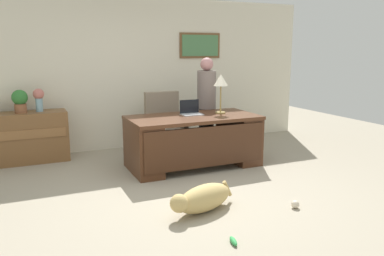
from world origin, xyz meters
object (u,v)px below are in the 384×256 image
Objects in this scene: person_standing at (206,105)px; desk_lamp at (221,83)px; potted_plant at (20,100)px; armchair at (165,127)px; dog_toy_bone at (233,241)px; laptop at (191,111)px; dog_lying at (202,198)px; vase_with_flowers at (39,98)px; dog_toy_ball at (295,204)px; desk at (194,139)px; credenza at (19,138)px.

person_standing reaches higher than desk_lamp.
person_standing is 4.58× the size of potted_plant.
person_standing reaches higher than armchair.
laptop is at bearing 74.77° from dog_toy_bone.
vase_with_flowers reaches higher than dog_lying.
potted_plant is (-2.89, 1.23, -0.27)m from desk_lamp.
armchair is at bearing -10.61° from potted_plant.
dog_toy_ball is 0.53× the size of dog_toy_bone.
desk is 1.20× the size of person_standing.
armchair is at bearing 159.02° from person_standing.
desk is at bearing -28.14° from credenza.
dog_lying is 3.51m from potted_plant.
armchair is 2.09m from vase_with_flowers.
armchair is 0.65× the size of person_standing.
dog_toy_ball is at bearing -48.99° from credenza.
armchair reaches higher than laptop.
laptop is at bearing -77.06° from armchair.
dog_lying reaches higher than dog_toy_bone.
laptop is 0.64m from desk_lamp.
potted_plant is (-2.25, 0.42, 0.53)m from armchair.
dog_toy_bone is at bearing -105.23° from laptop.
desk_lamp is (1.12, 1.69, 1.12)m from dog_lying.
credenza is 4.09× the size of potted_plant.
vase_with_flowers is at bearing 127.48° from dog_toy_ball.
credenza is 2.39× the size of desk_lamp.
desk_lamp is at bearing 56.40° from dog_lying.
potted_plant is at bearing 166.94° from person_standing.
potted_plant reaches higher than dog_toy_ball.
vase_with_flowers is (0.33, 0.00, 0.63)m from credenza.
credenza is 8.56× the size of dog_toy_bone.
desk is 0.90m from armchair.
desk_lamp reaches higher than laptop.
potted_plant is at bearing 1.31° from credenza.
vase_with_flowers is (-1.97, 0.42, 0.55)m from armchair.
dog_toy_ball is at bearing -49.59° from potted_plant.
laptop is at bearing -28.08° from vase_with_flowers.
person_standing reaches higher than desk.
desk is at bearing 68.67° from dog_lying.
laptop is at bearing -24.73° from credenza.
dog_toy_bone is at bearing -64.29° from credenza.
credenza reaches higher than desk.
potted_plant is (-1.77, 2.91, 0.85)m from dog_lying.
person_standing is 9.58× the size of dog_toy_bone.
credenza is at bearing 151.86° from desk.
credenza is 2.35m from armchair.
vase_with_flowers reaches higher than armchair.
armchair is 6.18× the size of dog_toy_bone.
dog_toy_ball is (-0.13, -2.59, -0.80)m from person_standing.
desk is at bearing -28.74° from potted_plant.
dog_lying is 1.44× the size of desk_lamp.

